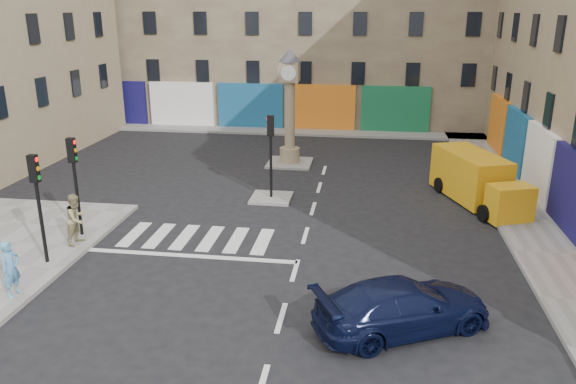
% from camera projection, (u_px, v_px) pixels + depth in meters
% --- Properties ---
extents(ground, '(120.00, 120.00, 0.00)m').
position_uv_depth(ground, '(291.00, 285.00, 17.60)').
color(ground, black).
rests_on(ground, ground).
extents(sidewalk_right, '(2.60, 30.00, 0.15)m').
position_uv_depth(sidewalk_right, '(508.00, 194.00, 25.80)').
color(sidewalk_right, gray).
rests_on(sidewalk_right, ground).
extents(sidewalk_far, '(32.00, 2.40, 0.15)m').
position_uv_depth(sidewalk_far, '(277.00, 131.00, 38.96)').
color(sidewalk_far, gray).
rests_on(sidewalk_far, ground).
extents(island_near, '(1.80, 1.80, 0.12)m').
position_uv_depth(island_near, '(271.00, 198.00, 25.36)').
color(island_near, gray).
rests_on(island_near, ground).
extents(island_far, '(2.40, 2.40, 0.12)m').
position_uv_depth(island_far, '(290.00, 163.00, 31.00)').
color(island_far, gray).
rests_on(island_far, ground).
extents(building_far, '(32.00, 10.00, 17.00)m').
position_uv_depth(building_far, '(289.00, 3.00, 41.75)').
color(building_far, gray).
rests_on(building_far, ground).
extents(traffic_light_left_near, '(0.28, 0.22, 3.70)m').
position_uv_depth(traffic_light_left_near, '(37.00, 192.00, 18.07)').
color(traffic_light_left_near, black).
rests_on(traffic_light_left_near, sidewalk_left).
extents(traffic_light_left_far, '(0.28, 0.22, 3.70)m').
position_uv_depth(traffic_light_left_far, '(74.00, 171.00, 20.32)').
color(traffic_light_left_far, black).
rests_on(traffic_light_left_far, sidewalk_left).
extents(traffic_light_island, '(0.28, 0.22, 3.70)m').
position_uv_depth(traffic_light_island, '(271.00, 143.00, 24.56)').
color(traffic_light_island, black).
rests_on(traffic_light_island, island_near).
extents(clock_pillar, '(1.20, 1.20, 6.10)m').
position_uv_depth(clock_pillar, '(290.00, 100.00, 29.89)').
color(clock_pillar, '#9A8364').
rests_on(clock_pillar, island_far).
extents(navy_sedan, '(5.24, 4.00, 1.42)m').
position_uv_depth(navy_sedan, '(403.00, 306.00, 14.95)').
color(navy_sedan, black).
rests_on(navy_sedan, ground).
extents(yellow_van, '(3.62, 6.05, 2.11)m').
position_uv_depth(yellow_van, '(476.00, 180.00, 24.65)').
color(yellow_van, orange).
rests_on(yellow_van, ground).
extents(pedestrian_blue, '(0.53, 0.70, 1.72)m').
position_uv_depth(pedestrian_blue, '(11.00, 269.00, 16.40)').
color(pedestrian_blue, '#5698C6').
rests_on(pedestrian_blue, sidewalk_left).
extents(pedestrian_tan, '(0.84, 1.00, 1.86)m').
position_uv_depth(pedestrian_tan, '(77.00, 219.00, 20.05)').
color(pedestrian_tan, '#92855A').
rests_on(pedestrian_tan, sidewalk_left).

